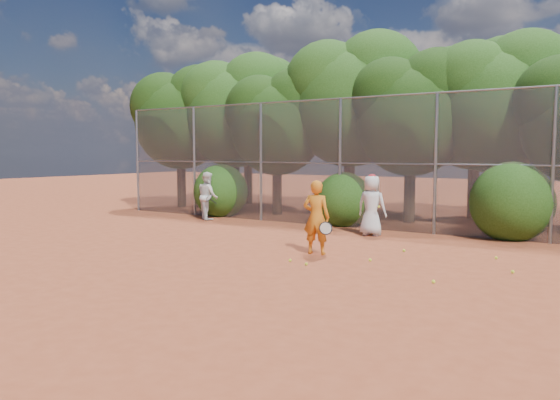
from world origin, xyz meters
The scene contains 24 objects.
ground centered at (0.00, 0.00, 0.00)m, with size 80.00×80.00×0.00m, color #943D21.
fence_back centered at (-0.12, 6.00, 2.05)m, with size 20.05×0.09×4.03m.
tree_0 centered at (-9.44, 8.04, 3.93)m, with size 4.38×3.81×6.00m.
tree_1 centered at (-6.94, 8.54, 4.16)m, with size 4.64×4.03×6.35m.
tree_2 centered at (-4.45, 7.83, 3.58)m, with size 3.99×3.47×5.47m.
tree_3 centered at (-1.94, 8.84, 4.40)m, with size 4.89×4.26×6.70m.
tree_4 centered at (0.55, 8.24, 3.76)m, with size 4.19×3.64×5.73m.
tree_5 centered at (3.06, 9.04, 4.05)m, with size 4.51×3.92×6.17m.
tree_9 centered at (-7.94, 10.84, 4.34)m, with size 4.83×4.20×6.62m.
tree_10 centered at (-2.93, 11.05, 4.63)m, with size 5.15×4.48×7.06m.
tree_11 centered at (2.06, 10.64, 4.16)m, with size 4.64×4.03×6.35m.
bush_0 centered at (-6.00, 6.30, 1.00)m, with size 2.00×2.00×2.00m, color #1C4010.
bush_1 centered at (-1.00, 6.30, 0.90)m, with size 1.80×1.80×1.80m, color #1C4010.
bush_2 centered at (4.00, 6.30, 1.10)m, with size 2.20×2.20×2.20m, color #1C4010.
player_yellow centered at (0.62, 1.50, 0.85)m, with size 0.85×0.60×1.71m.
player_teen centered at (0.58, 4.81, 0.86)m, with size 0.84×0.55×1.73m.
player_white centered at (-5.65, 5.15, 0.83)m, with size 1.02×0.98×1.67m.
ball_0 centered at (2.02, 1.36, 0.03)m, with size 0.07×0.07×0.07m, color #D8ED2B.
ball_1 centered at (4.26, 3.06, 0.03)m, with size 0.07×0.07×0.07m, color #D8ED2B.
ball_2 centered at (1.07, 0.25, 0.03)m, with size 0.07×0.07×0.07m, color #D8ED2B.
ball_3 centered at (3.76, 0.13, 0.03)m, with size 0.07×0.07×0.07m, color #D8ED2B.
ball_4 centered at (0.59, 0.40, 0.03)m, with size 0.07×0.07×0.07m, color #D8ED2B.
ball_5 centered at (2.24, 2.83, 0.03)m, with size 0.07×0.07×0.07m, color #D8ED2B.
ball_6 centered at (4.81, 1.75, 0.03)m, with size 0.07×0.07×0.07m, color #D8ED2B.
Camera 1 is at (6.57, -9.42, 2.34)m, focal length 35.00 mm.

